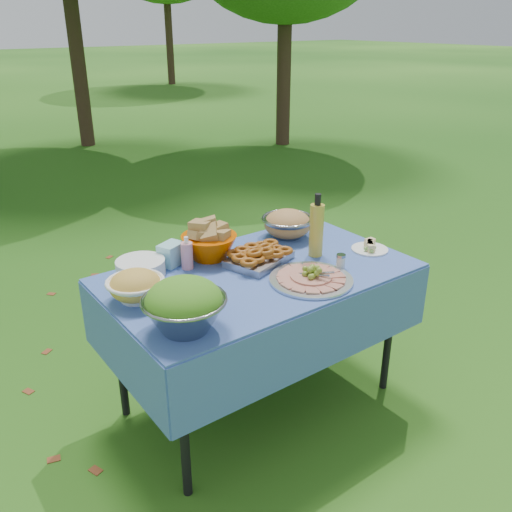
{
  "coord_description": "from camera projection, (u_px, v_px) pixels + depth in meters",
  "views": [
    {
      "loc": [
        -1.41,
        -1.89,
        1.87
      ],
      "look_at": [
        -0.02,
        0.0,
        0.85
      ],
      "focal_mm": 38.0,
      "sensor_mm": 36.0,
      "label": 1
    }
  ],
  "objects": [
    {
      "name": "cheese_plate",
      "position": [
        370.0,
        245.0,
        2.83
      ],
      "size": [
        0.25,
        0.25,
        0.05
      ],
      "primitive_type": "cylinder",
      "rotation": [
        0.0,
        0.0,
        0.4
      ],
      "color": "white",
      "rests_on": "picnic_table"
    },
    {
      "name": "picnic_table",
      "position": [
        259.0,
        339.0,
        2.75
      ],
      "size": [
        1.46,
        0.86,
        0.76
      ],
      "primitive_type": "cube",
      "color": "#789EE6",
      "rests_on": "ground"
    },
    {
      "name": "salad_bowl",
      "position": [
        184.0,
        305.0,
        2.07
      ],
      "size": [
        0.44,
        0.44,
        0.22
      ],
      "primitive_type": null,
      "rotation": [
        0.0,
        0.0,
        -0.44
      ],
      "color": "gray",
      "rests_on": "picnic_table"
    },
    {
      "name": "shaker",
      "position": [
        341.0,
        261.0,
        2.62
      ],
      "size": [
        0.05,
        0.05,
        0.07
      ],
      "primitive_type": "cylinder",
      "rotation": [
        0.0,
        0.0,
        -0.1
      ],
      "color": "silver",
      "rests_on": "picnic_table"
    },
    {
      "name": "pasta_bowl_white",
      "position": [
        135.0,
        285.0,
        2.31
      ],
      "size": [
        0.27,
        0.27,
        0.14
      ],
      "primitive_type": null,
      "rotation": [
        0.0,
        0.0,
        0.12
      ],
      "color": "white",
      "rests_on": "picnic_table"
    },
    {
      "name": "pasta_bowl_steel",
      "position": [
        288.0,
        223.0,
        2.99
      ],
      "size": [
        0.36,
        0.36,
        0.15
      ],
      "primitive_type": null,
      "rotation": [
        0.0,
        0.0,
        -0.33
      ],
      "color": "gray",
      "rests_on": "picnic_table"
    },
    {
      "name": "fried_tray",
      "position": [
        259.0,
        256.0,
        2.68
      ],
      "size": [
        0.37,
        0.31,
        0.07
      ],
      "primitive_type": "cube",
      "rotation": [
        0.0,
        0.0,
        0.32
      ],
      "color": "#A7A6AB",
      "rests_on": "picnic_table"
    },
    {
      "name": "bread_bowl",
      "position": [
        209.0,
        241.0,
        2.71
      ],
      "size": [
        0.28,
        0.28,
        0.19
      ],
      "primitive_type": null,
      "rotation": [
        0.0,
        0.0,
        -0.0
      ],
      "color": "#CF4E00",
      "rests_on": "picnic_table"
    },
    {
      "name": "ground",
      "position": [
        259.0,
        399.0,
        2.91
      ],
      "size": [
        80.0,
        80.0,
        0.0
      ],
      "primitive_type": "plane",
      "color": "#0B370A",
      "rests_on": "ground"
    },
    {
      "name": "charcuterie_platter",
      "position": [
        311.0,
        272.0,
        2.49
      ],
      "size": [
        0.49,
        0.49,
        0.09
      ],
      "primitive_type": "cylinder",
      "rotation": [
        0.0,
        0.0,
        -0.33
      ],
      "color": "silver",
      "rests_on": "picnic_table"
    },
    {
      "name": "sanitizer_bottle",
      "position": [
        187.0,
        253.0,
        2.6
      ],
      "size": [
        0.06,
        0.06,
        0.16
      ],
      "primitive_type": "cylinder",
      "rotation": [
        0.0,
        0.0,
        -0.05
      ],
      "color": "pink",
      "rests_on": "picnic_table"
    },
    {
      "name": "wipes_box",
      "position": [
        171.0,
        254.0,
        2.66
      ],
      "size": [
        0.14,
        0.13,
        0.11
      ],
      "primitive_type": "cube",
      "rotation": [
        0.0,
        0.0,
        0.41
      ],
      "color": "#99E2EE",
      "rests_on": "picnic_table"
    },
    {
      "name": "plate_stack",
      "position": [
        141.0,
        267.0,
        2.55
      ],
      "size": [
        0.23,
        0.23,
        0.08
      ],
      "primitive_type": "cylinder",
      "rotation": [
        0.0,
        0.0,
        -0.0
      ],
      "color": "white",
      "rests_on": "picnic_table"
    },
    {
      "name": "oil_bottle",
      "position": [
        317.0,
        225.0,
        2.72
      ],
      "size": [
        0.09,
        0.09,
        0.33
      ],
      "primitive_type": "cylinder",
      "rotation": [
        0.0,
        0.0,
        -0.25
      ],
      "color": "gold",
      "rests_on": "picnic_table"
    }
  ]
}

